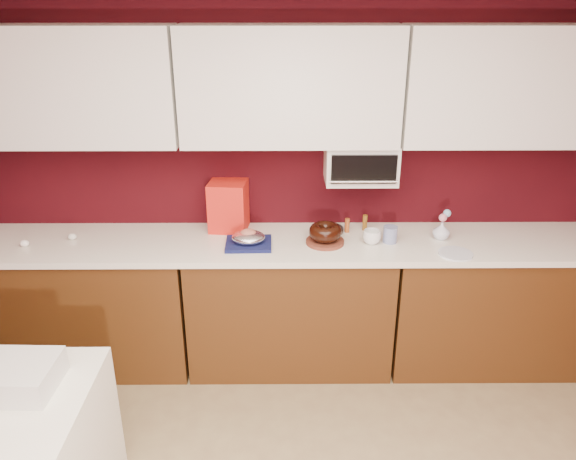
% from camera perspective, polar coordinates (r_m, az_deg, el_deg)
% --- Properties ---
extents(wall_back, '(4.00, 0.02, 2.50)m').
position_cam_1_polar(wall_back, '(3.76, 0.16, 5.69)').
color(wall_back, '#37070C').
rests_on(wall_back, floor).
extents(base_cabinet_left, '(1.31, 0.58, 0.86)m').
position_cam_1_polar(base_cabinet_left, '(4.02, -19.32, -7.24)').
color(base_cabinet_left, '#4C290F').
rests_on(base_cabinet_left, floor).
extents(base_cabinet_center, '(1.31, 0.58, 0.86)m').
position_cam_1_polar(base_cabinet_center, '(3.81, 0.19, -7.59)').
color(base_cabinet_center, '#4C290F').
rests_on(base_cabinet_center, floor).
extents(base_cabinet_right, '(1.31, 0.58, 0.86)m').
position_cam_1_polar(base_cabinet_right, '(4.05, 19.58, -7.09)').
color(base_cabinet_right, '#4C290F').
rests_on(base_cabinet_right, floor).
extents(countertop, '(4.00, 0.62, 0.04)m').
position_cam_1_polar(countertop, '(3.60, 0.20, -1.42)').
color(countertop, white).
rests_on(countertop, base_cabinet_center).
extents(upper_cabinet_left, '(1.31, 0.33, 0.70)m').
position_cam_1_polar(upper_cabinet_left, '(3.70, -21.57, 13.39)').
color(upper_cabinet_left, white).
rests_on(upper_cabinet_left, wall_back).
extents(upper_cabinet_center, '(1.31, 0.33, 0.70)m').
position_cam_1_polar(upper_cabinet_center, '(3.46, 0.20, 14.38)').
color(upper_cabinet_center, white).
rests_on(upper_cabinet_center, wall_back).
extents(upper_cabinet_right, '(1.31, 0.33, 0.70)m').
position_cam_1_polar(upper_cabinet_right, '(3.72, 21.81, 13.42)').
color(upper_cabinet_right, white).
rests_on(upper_cabinet_right, wall_back).
extents(toaster_oven, '(0.45, 0.30, 0.25)m').
position_cam_1_polar(toaster_oven, '(3.62, 7.38, 6.86)').
color(toaster_oven, white).
rests_on(toaster_oven, upper_cabinet_center).
extents(toaster_oven_door, '(0.40, 0.02, 0.18)m').
position_cam_1_polar(toaster_oven_door, '(3.46, 7.72, 6.12)').
color(toaster_oven_door, black).
rests_on(toaster_oven_door, toaster_oven).
extents(toaster_oven_handle, '(0.42, 0.02, 0.02)m').
position_cam_1_polar(toaster_oven_handle, '(3.47, 7.68, 4.86)').
color(toaster_oven_handle, silver).
rests_on(toaster_oven_handle, toaster_oven).
extents(cake_base, '(0.31, 0.31, 0.02)m').
position_cam_1_polar(cake_base, '(3.56, 3.78, -1.19)').
color(cake_base, brown).
rests_on(cake_base, countertop).
extents(bundt_cake, '(0.25, 0.25, 0.08)m').
position_cam_1_polar(bundt_cake, '(3.54, 3.81, -0.18)').
color(bundt_cake, black).
rests_on(bundt_cake, cake_base).
extents(navy_towel, '(0.29, 0.25, 0.02)m').
position_cam_1_polar(navy_towel, '(3.54, -4.02, -1.40)').
color(navy_towel, '#131849').
rests_on(navy_towel, countertop).
extents(foil_ham_nest, '(0.26, 0.24, 0.08)m').
position_cam_1_polar(foil_ham_nest, '(3.52, -4.04, -0.75)').
color(foil_ham_nest, white).
rests_on(foil_ham_nest, navy_towel).
extents(roasted_ham, '(0.12, 0.10, 0.06)m').
position_cam_1_polar(roasted_ham, '(3.51, -4.06, -0.38)').
color(roasted_ham, '#BD6A56').
rests_on(roasted_ham, foil_ham_nest).
extents(pandoro_box, '(0.26, 0.25, 0.33)m').
position_cam_1_polar(pandoro_box, '(3.74, -6.07, 2.46)').
color(pandoro_box, red).
rests_on(pandoro_box, countertop).
extents(dark_pan, '(0.20, 0.20, 0.03)m').
position_cam_1_polar(dark_pan, '(3.73, 4.18, 0.03)').
color(dark_pan, black).
rests_on(dark_pan, countertop).
extents(coffee_mug, '(0.13, 0.13, 0.11)m').
position_cam_1_polar(coffee_mug, '(3.58, 8.52, -0.57)').
color(coffee_mug, white).
rests_on(coffee_mug, countertop).
extents(blue_jar, '(0.12, 0.12, 0.11)m').
position_cam_1_polar(blue_jar, '(3.62, 10.34, -0.44)').
color(blue_jar, navy).
rests_on(blue_jar, countertop).
extents(flower_vase, '(0.11, 0.11, 0.13)m').
position_cam_1_polar(flower_vase, '(3.73, 15.33, 0.04)').
color(flower_vase, silver).
rests_on(flower_vase, countertop).
extents(flower_pink, '(0.05, 0.05, 0.05)m').
position_cam_1_polar(flower_pink, '(3.70, 15.46, 1.22)').
color(flower_pink, pink).
rests_on(flower_pink, flower_vase).
extents(flower_blue, '(0.05, 0.05, 0.05)m').
position_cam_1_polar(flower_blue, '(3.72, 15.86, 1.65)').
color(flower_blue, '#85B3D6').
rests_on(flower_blue, flower_vase).
extents(china_plate, '(0.23, 0.23, 0.01)m').
position_cam_1_polar(china_plate, '(3.56, 16.66, -2.31)').
color(china_plate, white).
rests_on(china_plate, countertop).
extents(amber_bottle, '(0.04, 0.04, 0.10)m').
position_cam_1_polar(amber_bottle, '(3.73, 6.03, 0.48)').
color(amber_bottle, '#9B471C').
rests_on(amber_bottle, countertop).
extents(egg_left, '(0.06, 0.05, 0.05)m').
position_cam_1_polar(egg_left, '(3.87, -25.21, -1.23)').
color(egg_left, white).
rests_on(egg_left, countertop).
extents(egg_right, '(0.06, 0.05, 0.04)m').
position_cam_1_polar(egg_right, '(3.86, -21.08, -0.62)').
color(egg_right, silver).
rests_on(egg_right, countertop).
extents(newspaper_stack, '(0.36, 0.30, 0.13)m').
position_cam_1_polar(newspaper_stack, '(2.82, -25.99, -13.21)').
color(newspaper_stack, white).
rests_on(newspaper_stack, dining_table).
extents(amber_bottle_tall, '(0.03, 0.03, 0.11)m').
position_cam_1_polar(amber_bottle_tall, '(3.77, 7.81, 0.75)').
color(amber_bottle_tall, brown).
rests_on(amber_bottle_tall, countertop).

